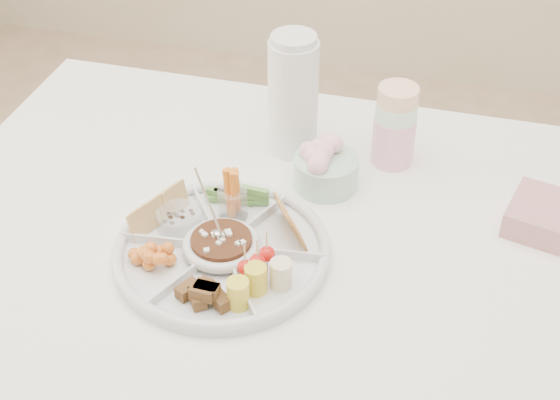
# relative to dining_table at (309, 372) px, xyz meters

# --- Properties ---
(dining_table) EXTENTS (1.52, 1.02, 0.76)m
(dining_table) POSITION_rel_dining_table_xyz_m (0.00, 0.00, 0.00)
(dining_table) COLOR white
(dining_table) RESTS_ON floor
(party_tray) EXTENTS (0.42, 0.42, 0.04)m
(party_tray) POSITION_rel_dining_table_xyz_m (-0.15, -0.09, 0.40)
(party_tray) COLOR silver
(party_tray) RESTS_ON dining_table
(bean_dip) EXTENTS (0.12, 0.12, 0.04)m
(bean_dip) POSITION_rel_dining_table_xyz_m (-0.15, -0.09, 0.41)
(bean_dip) COLOR #402317
(bean_dip) RESTS_ON party_tray
(tortillas) EXTENTS (0.11, 0.11, 0.06)m
(tortillas) POSITION_rel_dining_table_xyz_m (-0.04, -0.01, 0.42)
(tortillas) COLOR #A2703D
(tortillas) RESTS_ON party_tray
(carrot_cucumber) EXTENTS (0.12, 0.12, 0.10)m
(carrot_cucumber) POSITION_rel_dining_table_xyz_m (-0.16, 0.04, 0.44)
(carrot_cucumber) COLOR orange
(carrot_cucumber) RESTS_ON party_tray
(pita_raisins) EXTENTS (0.13, 0.13, 0.06)m
(pita_raisins) POSITION_rel_dining_table_xyz_m (-0.27, -0.04, 0.42)
(pita_raisins) COLOR tan
(pita_raisins) RESTS_ON party_tray
(cherries) EXTENTS (0.11, 0.11, 0.04)m
(cherries) POSITION_rel_dining_table_xyz_m (-0.25, -0.17, 0.42)
(cherries) COLOR #D06829
(cherries) RESTS_ON party_tray
(granola_chunks) EXTENTS (0.12, 0.12, 0.05)m
(granola_chunks) POSITION_rel_dining_table_xyz_m (-0.13, -0.22, 0.42)
(granola_chunks) COLOR brown
(granola_chunks) RESTS_ON party_tray
(banana_tomato) EXTENTS (0.13, 0.13, 0.10)m
(banana_tomato) POSITION_rel_dining_table_xyz_m (-0.03, -0.14, 0.44)
(banana_tomato) COLOR #CDC175
(banana_tomato) RESTS_ON party_tray
(cup_stack) EXTENTS (0.11, 0.11, 0.24)m
(cup_stack) POSITION_rel_dining_table_xyz_m (0.10, 0.28, 0.50)
(cup_stack) COLOR #ADBBA9
(cup_stack) RESTS_ON dining_table
(thermos) EXTENTS (0.12, 0.12, 0.27)m
(thermos) POSITION_rel_dining_table_xyz_m (-0.11, 0.28, 0.51)
(thermos) COLOR white
(thermos) RESTS_ON dining_table
(flower_bowl) EXTENTS (0.17, 0.17, 0.10)m
(flower_bowl) POSITION_rel_dining_table_xyz_m (-0.01, 0.17, 0.43)
(flower_bowl) COLOR #A7C9BC
(flower_bowl) RESTS_ON dining_table
(napkin_stack) EXTENTS (0.18, 0.17, 0.05)m
(napkin_stack) POSITION_rel_dining_table_xyz_m (0.42, 0.14, 0.41)
(napkin_stack) COLOR #B4797E
(napkin_stack) RESTS_ON dining_table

